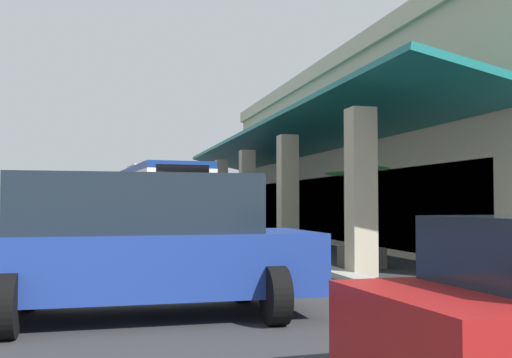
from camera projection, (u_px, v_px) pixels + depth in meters
name	position (u px, v px, depth m)	size (l,w,h in m)	color
ground	(343.00, 240.00, 25.86)	(120.00, 120.00, 0.00)	#2D2D30
curb_strip	(235.00, 242.00, 23.32)	(32.42, 0.50, 0.12)	#9E998E
plaza_building	(454.00, 156.00, 25.81)	(27.32, 15.92, 7.24)	#B2A88E
transit_bus	(155.00, 197.00, 26.62)	(11.40, 3.61, 3.34)	navy
parked_suv_blue	(141.00, 243.00, 8.32)	(2.73, 4.81, 1.97)	navy
pedestrian	(230.00, 222.00, 18.08)	(0.67, 0.45, 1.78)	#38383D
potted_palm	(361.00, 244.00, 14.74)	(1.83, 1.71, 2.52)	#4C4742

